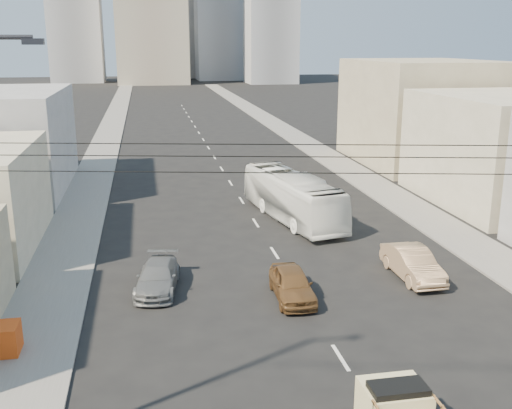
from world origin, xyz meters
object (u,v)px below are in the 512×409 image
object	(u,v)px
city_bus	(292,197)
sedan_brown	(292,284)
sedan_tan	(412,263)
sedan_grey	(158,277)

from	to	relation	value
city_bus	sedan_brown	distance (m)	13.15
city_bus	sedan_tan	xyz separation A→B (m)	(3.54, -11.34, -0.81)
sedan_tan	sedan_grey	xyz separation A→B (m)	(-12.84, 0.77, -0.11)
city_bus	sedan_tan	world-z (taller)	city_bus
city_bus	sedan_grey	size ratio (longest dim) A/B	2.47
sedan_brown	sedan_tan	size ratio (longest dim) A/B	0.90
sedan_tan	city_bus	bearing A→B (deg)	106.86
city_bus	sedan_tan	distance (m)	11.90
city_bus	sedan_grey	bearing A→B (deg)	-142.55
city_bus	sedan_tan	bearing A→B (deg)	-83.83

